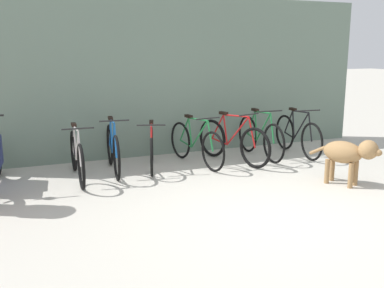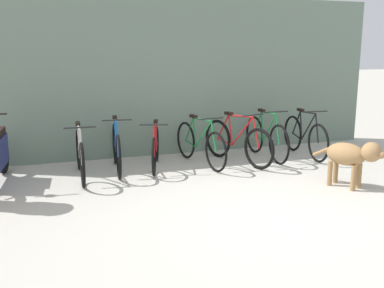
{
  "view_description": "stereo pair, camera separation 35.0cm",
  "coord_description": "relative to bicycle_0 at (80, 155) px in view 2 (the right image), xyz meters",
  "views": [
    {
      "loc": [
        -2.92,
        -4.44,
        2.01
      ],
      "look_at": [
        -0.54,
        1.42,
        0.65
      ],
      "focal_mm": 42.0,
      "sensor_mm": 36.0,
      "label": 1
    },
    {
      "loc": [
        -2.6,
        -4.56,
        2.01
      ],
      "look_at": [
        -0.54,
        1.42,
        0.65
      ],
      "focal_mm": 42.0,
      "sensor_mm": 36.0,
      "label": 2
    }
  ],
  "objects": [
    {
      "name": "bicycle_6",
      "position": [
        4.13,
        0.1,
        0.01
      ],
      "size": [
        0.46,
        1.67,
        0.91
      ],
      "rotation": [
        0.0,
        0.0,
        -1.64
      ],
      "color": "black",
      "rests_on": "ground"
    },
    {
      "name": "bicycle_5",
      "position": [
        3.37,
        0.2,
        0.02
      ],
      "size": [
        0.46,
        1.68,
        0.92
      ],
      "rotation": [
        0.0,
        0.0,
        -1.58
      ],
      "color": "black",
      "rests_on": "ground"
    },
    {
      "name": "ground_plane",
      "position": [
        2.04,
        -2.46,
        -0.36
      ],
      "size": [
        60.0,
        60.0,
        0.0
      ],
      "primitive_type": "plane",
      "color": "#B7B2A5"
    },
    {
      "name": "bicycle_2",
      "position": [
        1.26,
        0.19,
        -0.02
      ],
      "size": [
        0.59,
        1.55,
        0.82
      ],
      "rotation": [
        0.0,
        0.0,
        -1.87
      ],
      "color": "black",
      "rests_on": "ground"
    },
    {
      "name": "shop_wall_back",
      "position": [
        2.04,
        1.18,
        1.11
      ],
      "size": [
        8.04,
        0.2,
        2.95
      ],
      "color": "slate",
      "rests_on": "ground"
    },
    {
      "name": "bicycle_1",
      "position": [
        0.61,
        0.21,
        0.02
      ],
      "size": [
        0.46,
        1.7,
        0.92
      ],
      "rotation": [
        0.0,
        0.0,
        -1.68
      ],
      "color": "black",
      "rests_on": "ground"
    },
    {
      "name": "bicycle_0",
      "position": [
        0.0,
        0.0,
        0.0
      ],
      "size": [
        0.46,
        1.76,
        0.88
      ],
      "rotation": [
        0.0,
        0.0,
        -1.61
      ],
      "color": "black",
      "rests_on": "ground"
    },
    {
      "name": "bicycle_4",
      "position": [
        2.72,
        0.06,
        0.01
      ],
      "size": [
        0.63,
        1.73,
        0.92
      ],
      "rotation": [
        0.0,
        0.0,
        -1.27
      ],
      "color": "black",
      "rests_on": "ground"
    },
    {
      "name": "bicycle_3",
      "position": [
        2.05,
        0.16,
        0.0
      ],
      "size": [
        0.46,
        1.74,
        0.88
      ],
      "rotation": [
        0.0,
        0.0,
        -1.41
      ],
      "color": "black",
      "rests_on": "ground"
    },
    {
      "name": "stray_dog",
      "position": [
        3.66,
        -1.83,
        0.13
      ],
      "size": [
        0.63,
        1.02,
        0.73
      ],
      "rotation": [
        0.0,
        0.0,
        5.17
      ],
      "color": "#997247",
      "rests_on": "ground"
    }
  ]
}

